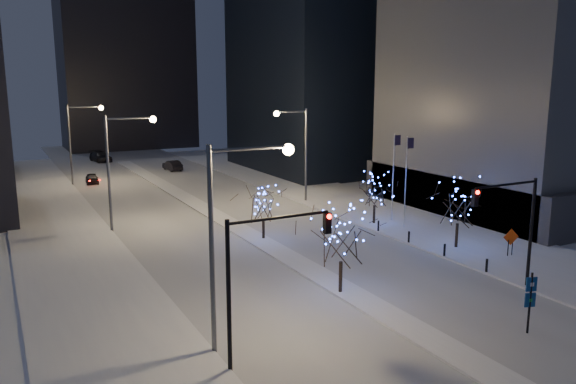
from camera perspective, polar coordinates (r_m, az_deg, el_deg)
ground at (r=31.17m, az=11.89°, el=-13.23°), size 160.00×160.00×0.00m
road at (r=60.89m, az=-9.59°, el=-1.10°), size 20.00×130.00×0.02m
median at (r=56.26m, az=-7.98°, el=-1.99°), size 2.00×80.00×0.15m
east_sidewalk at (r=54.90m, az=10.64°, el=-2.40°), size 10.00×90.00×0.15m
west_sidewalk at (r=43.71m, az=-20.89°, el=-6.46°), size 8.00×90.00×0.15m
midrise_block at (r=65.82m, az=25.64°, el=12.03°), size 30.00×22.00×30.00m
plinth at (r=66.65m, az=24.71°, el=0.83°), size 30.00×24.00×4.00m
horizon_block at (r=116.51m, az=-16.26°, el=14.76°), size 24.00×14.00×42.00m
street_lamp_w_near at (r=26.22m, az=-5.66°, el=-2.67°), size 4.40×0.56×10.00m
street_lamp_w_mid at (r=49.92m, az=-16.67°, el=3.48°), size 4.40×0.56×10.00m
street_lamp_w_far at (r=74.48m, az=-20.54°, el=5.62°), size 4.40×0.56×10.00m
street_lamp_east at (r=59.33m, az=1.07°, el=5.04°), size 3.90×0.56×10.00m
traffic_signal_west at (r=25.13m, az=-2.77°, el=-7.38°), size 5.26×0.43×7.00m
traffic_signal_east at (r=36.44m, az=22.07°, el=-2.34°), size 5.26×0.43×7.00m
flagpoles at (r=50.88m, az=11.32°, el=1.94°), size 1.35×2.60×8.00m
bollards at (r=44.39m, az=13.84°, el=-5.07°), size 0.16×12.16×0.90m
car_near at (r=75.68m, az=-19.28°, el=1.29°), size 1.87×3.87×1.27m
car_mid at (r=83.78m, az=-11.67°, el=2.66°), size 1.91×4.62×1.49m
car_far at (r=96.26m, az=-18.52°, el=3.43°), size 3.18×5.96×1.65m
holiday_tree_median_near at (r=33.86m, az=5.43°, el=-4.60°), size 5.06×5.06×5.27m
holiday_tree_median_far at (r=45.51m, az=-2.54°, el=-1.28°), size 4.03×4.03×4.40m
holiday_tree_plaza_near at (r=44.81m, az=16.94°, el=-1.16°), size 5.14×5.14×5.29m
holiday_tree_plaza_far at (r=50.97m, az=8.81°, el=0.11°), size 4.25×4.25×4.55m
wayfinding_sign at (r=31.52m, az=23.40°, el=-9.72°), size 0.58×0.24×3.27m
construction_sign at (r=44.40m, az=21.70°, el=-4.50°), size 1.20×0.36×2.04m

